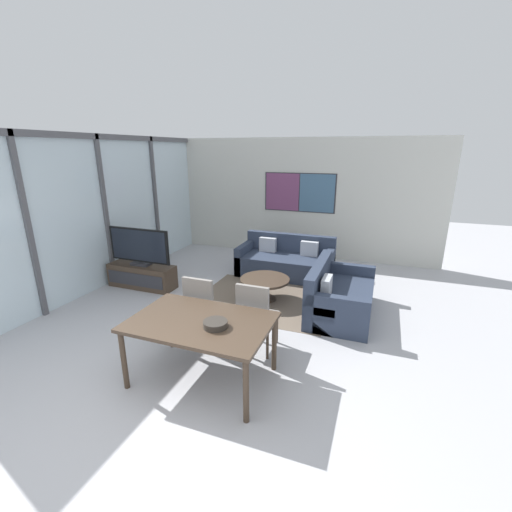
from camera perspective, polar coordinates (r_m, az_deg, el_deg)
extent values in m
plane|color=#B2B2B7|center=(3.77, -21.40, -26.13)|extent=(24.00, 24.00, 0.00)
cube|color=silver|center=(8.41, 6.29, 9.52)|extent=(6.77, 0.06, 2.80)
cube|color=#2D2D33|center=(8.31, 7.26, 10.45)|extent=(1.71, 0.01, 0.91)
cube|color=#753D66|center=(8.41, 4.43, 10.61)|extent=(0.82, 0.02, 0.87)
cube|color=#426684|center=(8.22, 10.12, 10.24)|extent=(0.82, 0.02, 0.87)
cube|color=silver|center=(7.11, -23.99, 6.72)|extent=(0.02, 6.15, 2.80)
cube|color=#515156|center=(7.00, -25.20, 17.61)|extent=(0.07, 6.15, 0.10)
cube|color=#515156|center=(6.10, -33.70, 3.76)|extent=(0.07, 0.08, 2.80)
cube|color=#515156|center=(7.09, -23.81, 6.72)|extent=(0.07, 0.08, 2.80)
cube|color=#515156|center=(8.24, -16.44, 8.78)|extent=(0.07, 0.08, 2.80)
cube|color=#706051|center=(6.07, 1.46, -7.21)|extent=(2.30, 1.83, 0.01)
cube|color=#423326|center=(6.89, -18.42, -3.16)|extent=(1.31, 0.41, 0.44)
cube|color=#2D2D33|center=(6.74, -19.53, -3.74)|extent=(1.20, 0.01, 0.24)
cube|color=#2D2D33|center=(6.81, -18.61, -1.22)|extent=(0.36, 0.20, 0.05)
cube|color=#2D2D33|center=(6.79, -18.66, -0.70)|extent=(0.06, 0.03, 0.08)
cube|color=black|center=(6.71, -18.91, 1.72)|extent=(1.27, 0.04, 0.64)
cube|color=black|center=(6.69, -19.03, 1.67)|extent=(1.18, 0.01, 0.57)
cube|color=#2D384C|center=(7.16, 4.88, -1.62)|extent=(1.93, 0.92, 0.42)
cube|color=#2D384C|center=(7.45, 5.71, 0.68)|extent=(1.93, 0.16, 0.81)
cube|color=#2D384C|center=(7.40, -1.77, -0.18)|extent=(0.14, 0.92, 0.60)
cube|color=#2D384C|center=(6.96, 11.99, -1.72)|extent=(0.14, 0.92, 0.60)
cube|color=#B2B7C1|center=(7.36, 1.98, 1.90)|extent=(0.36, 0.12, 0.30)
cube|color=#B2B7C1|center=(7.14, 8.89, 1.21)|extent=(0.36, 0.12, 0.30)
cube|color=#2D384C|center=(5.68, 14.06, -7.30)|extent=(0.92, 1.63, 0.42)
cube|color=#2D384C|center=(5.65, 10.36, -5.05)|extent=(0.16, 1.63, 0.81)
cube|color=#2D384C|center=(4.97, 13.09, -9.76)|extent=(0.92, 0.14, 0.60)
cube|color=#2D384C|center=(6.33, 14.94, -3.88)|extent=(0.92, 0.14, 0.60)
cube|color=#B2B7C1|center=(5.22, 11.67, -5.06)|extent=(0.12, 0.36, 0.30)
cylinder|color=#423326|center=(6.07, 1.47, -7.12)|extent=(0.39, 0.39, 0.03)
cylinder|color=#423326|center=(6.00, 1.48, -5.71)|extent=(0.15, 0.15, 0.35)
cylinder|color=#423326|center=(5.93, 1.49, -3.95)|extent=(0.86, 0.86, 0.04)
cube|color=#423326|center=(3.86, -9.23, -10.80)|extent=(1.55, 1.01, 0.04)
cylinder|color=#423326|center=(4.12, -21.17, -15.86)|extent=(0.06, 0.06, 0.70)
cylinder|color=#423326|center=(3.47, -1.68, -21.58)|extent=(0.06, 0.06, 0.70)
cylinder|color=#423326|center=(4.71, -14.04, -10.76)|extent=(0.06, 0.06, 0.70)
cylinder|color=#423326|center=(4.15, 3.06, -14.34)|extent=(0.06, 0.06, 0.70)
cube|color=gray|center=(4.77, -8.25, -8.81)|extent=(0.46, 0.46, 0.06)
cube|color=gray|center=(4.50, -9.64, -6.69)|extent=(0.42, 0.05, 0.49)
cylinder|color=#423326|center=(4.82, -11.41, -11.84)|extent=(0.04, 0.04, 0.41)
cylinder|color=#423326|center=(4.64, -7.09, -12.83)|extent=(0.04, 0.04, 0.41)
cylinder|color=#423326|center=(5.12, -9.06, -9.87)|extent=(0.04, 0.04, 0.41)
cylinder|color=#423326|center=(4.95, -4.94, -10.69)|extent=(0.04, 0.04, 0.41)
cube|color=gray|center=(4.51, 0.32, -10.23)|extent=(0.46, 0.46, 0.06)
cube|color=gray|center=(4.22, -0.64, -8.11)|extent=(0.42, 0.05, 0.49)
cylinder|color=#423326|center=(4.53, -3.02, -13.54)|extent=(0.04, 0.04, 0.41)
cylinder|color=#423326|center=(4.41, 1.92, -14.48)|extent=(0.04, 0.04, 0.41)
cylinder|color=#423326|center=(4.85, -1.12, -11.28)|extent=(0.04, 0.04, 0.41)
cylinder|color=#423326|center=(4.74, 3.49, -12.07)|extent=(0.04, 0.04, 0.41)
cylinder|color=#332D28|center=(3.68, -6.78, -11.20)|extent=(0.26, 0.26, 0.07)
torus|color=#332D28|center=(3.67, -6.80, -10.83)|extent=(0.26, 0.26, 0.02)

